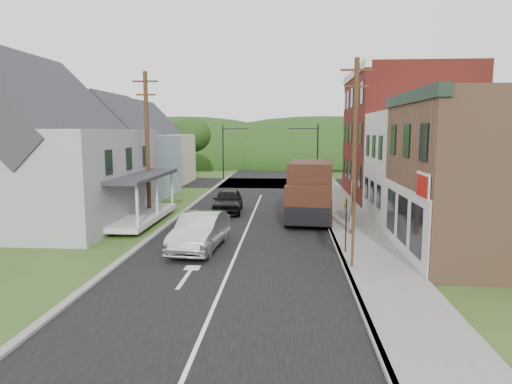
% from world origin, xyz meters
% --- Properties ---
extents(ground, '(120.00, 120.00, 0.00)m').
position_xyz_m(ground, '(0.00, 0.00, 0.00)').
color(ground, '#2D4719').
rests_on(ground, ground).
extents(road, '(9.00, 90.00, 0.02)m').
position_xyz_m(road, '(0.00, 10.00, 0.00)').
color(road, black).
rests_on(road, ground).
extents(cross_road, '(60.00, 9.00, 0.02)m').
position_xyz_m(cross_road, '(0.00, 27.00, 0.00)').
color(cross_road, black).
rests_on(cross_road, ground).
extents(sidewalk_right, '(2.80, 55.00, 0.15)m').
position_xyz_m(sidewalk_right, '(5.90, 8.00, 0.07)').
color(sidewalk_right, slate).
rests_on(sidewalk_right, ground).
extents(curb_right, '(0.20, 55.00, 0.15)m').
position_xyz_m(curb_right, '(4.55, 8.00, 0.07)').
color(curb_right, slate).
rests_on(curb_right, ground).
extents(curb_left, '(0.30, 55.00, 0.12)m').
position_xyz_m(curb_left, '(-4.65, 8.00, 0.06)').
color(curb_left, slate).
rests_on(curb_left, ground).
extents(storefront_tan, '(8.00, 8.00, 7.00)m').
position_xyz_m(storefront_tan, '(11.30, 0.00, 3.50)').
color(storefront_tan, brown).
rests_on(storefront_tan, ground).
extents(storefront_white, '(8.00, 7.00, 6.50)m').
position_xyz_m(storefront_white, '(11.30, 7.50, 3.25)').
color(storefront_white, silver).
rests_on(storefront_white, ground).
extents(storefront_red, '(8.00, 12.00, 10.00)m').
position_xyz_m(storefront_red, '(11.30, 17.00, 5.00)').
color(storefront_red, maroon).
rests_on(storefront_red, ground).
extents(house_gray, '(10.20, 12.24, 8.35)m').
position_xyz_m(house_gray, '(-12.00, 6.00, 4.23)').
color(house_gray, gray).
rests_on(house_gray, ground).
extents(house_blue, '(7.14, 8.16, 7.28)m').
position_xyz_m(house_blue, '(-11.00, 17.00, 3.69)').
color(house_blue, '#87A4B8').
rests_on(house_blue, ground).
extents(house_cream, '(7.14, 8.16, 7.28)m').
position_xyz_m(house_cream, '(-11.50, 26.00, 3.69)').
color(house_cream, beige).
rests_on(house_cream, ground).
extents(utility_pole_right, '(1.60, 0.26, 9.00)m').
position_xyz_m(utility_pole_right, '(5.60, 3.50, 4.66)').
color(utility_pole_right, '#472D19').
rests_on(utility_pole_right, ground).
extents(utility_pole_left, '(1.60, 0.26, 9.00)m').
position_xyz_m(utility_pole_left, '(-6.50, 8.00, 4.66)').
color(utility_pole_left, '#472D19').
rests_on(utility_pole_left, ground).
extents(traffic_signal_right, '(2.87, 0.20, 6.00)m').
position_xyz_m(traffic_signal_right, '(4.30, 23.50, 3.76)').
color(traffic_signal_right, black).
rests_on(traffic_signal_right, ground).
extents(traffic_signal_left, '(2.87, 0.20, 6.00)m').
position_xyz_m(traffic_signal_left, '(-4.30, 30.50, 3.76)').
color(traffic_signal_left, black).
rests_on(traffic_signal_left, ground).
extents(tree_left_b, '(4.80, 4.80, 6.94)m').
position_xyz_m(tree_left_b, '(-17.00, 12.00, 4.88)').
color(tree_left_b, '#382616').
rests_on(tree_left_b, ground).
extents(tree_left_c, '(5.80, 5.80, 8.41)m').
position_xyz_m(tree_left_c, '(-19.00, 20.00, 5.94)').
color(tree_left_c, '#382616').
rests_on(tree_left_c, ground).
extents(tree_left_d, '(4.80, 4.80, 6.94)m').
position_xyz_m(tree_left_d, '(-9.00, 32.00, 4.88)').
color(tree_left_d, '#382616').
rests_on(tree_left_d, ground).
extents(forested_ridge, '(90.00, 30.00, 16.00)m').
position_xyz_m(forested_ridge, '(0.00, 55.00, 0.00)').
color(forested_ridge, black).
rests_on(forested_ridge, ground).
extents(silver_sedan, '(2.16, 5.19, 1.67)m').
position_xyz_m(silver_sedan, '(-1.74, 0.28, 0.83)').
color(silver_sedan, silver).
rests_on(silver_sedan, ground).
extents(dark_sedan, '(2.07, 4.66, 1.56)m').
position_xyz_m(dark_sedan, '(-1.73, 9.82, 0.78)').
color(dark_sedan, black).
rests_on(dark_sedan, ground).
extents(delivery_van, '(3.15, 6.56, 3.55)m').
position_xyz_m(delivery_van, '(3.62, 7.48, 1.80)').
color(delivery_van, black).
rests_on(delivery_van, ground).
extents(route_sign_cluster, '(0.34, 1.92, 3.38)m').
position_xyz_m(route_sign_cluster, '(4.75, -2.33, 2.34)').
color(route_sign_cluster, '#472D19').
rests_on(route_sign_cluster, sidewalk_right).
extents(warning_sign, '(0.19, 0.68, 2.52)m').
position_xyz_m(warning_sign, '(4.78, -0.18, 1.76)').
color(warning_sign, black).
rests_on(warning_sign, sidewalk_right).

